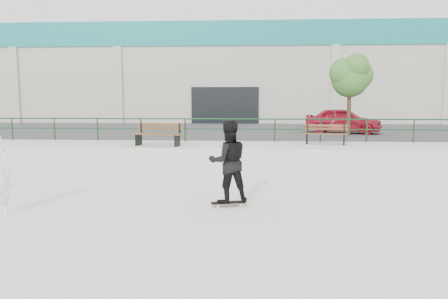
# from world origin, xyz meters

# --- Properties ---
(ground) EXTENTS (120.00, 120.00, 0.00)m
(ground) POSITION_xyz_m (0.00, 0.00, 0.00)
(ground) COLOR white
(ground) RESTS_ON ground
(ledge) EXTENTS (30.00, 3.00, 0.50)m
(ledge) POSITION_xyz_m (0.00, 9.50, 0.25)
(ledge) COLOR #B9B4A9
(ledge) RESTS_ON ground
(parking_strip) EXTENTS (60.00, 14.00, 0.50)m
(parking_strip) POSITION_xyz_m (0.00, 18.00, 0.25)
(parking_strip) COLOR #343434
(parking_strip) RESTS_ON ground
(railing) EXTENTS (28.00, 0.06, 1.03)m
(railing) POSITION_xyz_m (-0.00, 10.80, 1.24)
(railing) COLOR #153B1D
(railing) RESTS_ON ledge
(commercial_building) EXTENTS (44.20, 16.33, 8.00)m
(commercial_building) POSITION_xyz_m (-0.00, 31.99, 4.58)
(commercial_building) COLOR beige
(commercial_building) RESTS_ON ground
(bench_left) EXTENTS (2.08, 0.93, 0.93)m
(bench_left) POSITION_xyz_m (-1.81, 8.89, 0.96)
(bench_left) COLOR brown
(bench_left) RESTS_ON ledge
(bench_right) EXTENTS (1.88, 0.86, 0.84)m
(bench_right) POSITION_xyz_m (5.07, 9.93, 0.91)
(bench_right) COLOR brown
(bench_right) RESTS_ON ledge
(tree) EXTENTS (2.30, 2.04, 4.09)m
(tree) POSITION_xyz_m (6.90, 13.87, 3.56)
(tree) COLOR #4A3A25
(tree) RESTS_ON parking_strip
(red_car) EXTENTS (4.38, 2.85, 1.39)m
(red_car) POSITION_xyz_m (6.98, 15.71, 1.19)
(red_car) COLOR maroon
(red_car) RESTS_ON parking_strip
(skateboard) EXTENTS (0.80, 0.41, 0.09)m
(skateboard) POSITION_xyz_m (1.44, 1.15, 0.07)
(skateboard) COLOR black
(skateboard) RESTS_ON ground
(standing_skater) EXTENTS (1.06, 0.93, 1.85)m
(standing_skater) POSITION_xyz_m (1.44, 1.15, 1.02)
(standing_skater) COLOR black
(standing_skater) RESTS_ON skateboard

